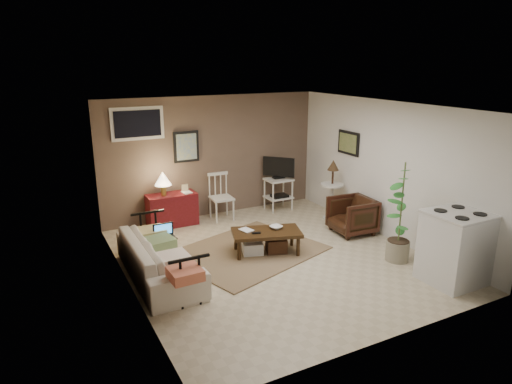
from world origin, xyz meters
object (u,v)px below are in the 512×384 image
side_table (332,183)px  potted_plant (401,209)px  stove (455,247)px  sofa (159,251)px  armchair (352,214)px  tv_stand (279,182)px  spindle_chair (221,198)px  coffee_table (266,240)px  red_console (171,207)px

side_table → potted_plant: bearing=-96.9°
side_table → stove: bearing=-91.2°
sofa → side_table: bearing=-76.4°
sofa → armchair: size_ratio=2.81×
tv_stand → sofa: bearing=-148.6°
spindle_chair → side_table: (1.94, -1.00, 0.31)m
coffee_table → potted_plant: potted_plant is taller
red_console → stove: 4.98m
spindle_chair → potted_plant: bearing=-61.2°
armchair → stove: (0.07, -2.17, 0.16)m
red_console → tv_stand: tv_stand is taller
sofa → spindle_chair: 2.63m
red_console → side_table: size_ratio=0.90×
potted_plant → stove: (0.19, -0.89, -0.34)m
potted_plant → coffee_table: bearing=145.5°
side_table → armchair: 0.90m
red_console → armchair: bearing=-34.2°
armchair → potted_plant: bearing=-0.9°
side_table → coffee_table: bearing=-155.6°
side_table → potted_plant: potted_plant is taller
armchair → stove: bearing=6.2°
potted_plant → stove: size_ratio=1.54×
stove → tv_stand: bearing=98.2°
coffee_table → armchair: bearing=2.9°
red_console → side_table: bearing=-20.6°
sofa → potted_plant: potted_plant is taller
coffee_table → potted_plant: (1.72, -1.18, 0.63)m
tv_stand → side_table: side_table is taller
red_console → side_table: (2.93, -1.10, 0.37)m
spindle_chair → sofa: bearing=-133.4°
tv_stand → side_table: 1.19m
coffee_table → tv_stand: bearing=54.7°
armchair → potted_plant: potted_plant is taller
sofa → side_table: (3.75, 0.91, 0.34)m
sofa → stove: stove is taller
side_table → armchair: (-0.13, -0.80, -0.38)m
sofa → armchair: sofa is taller
red_console → stove: red_console is taller
tv_stand → side_table: (0.64, -0.99, 0.15)m
tv_stand → stove: 4.00m
spindle_chair → side_table: side_table is taller
tv_stand → stove: size_ratio=1.07×
sofa → stove: (3.68, -2.06, 0.12)m
coffee_table → red_console: size_ratio=1.14×
tv_stand → spindle_chair: bearing=179.5°
sofa → stove: size_ratio=1.96×
stove → coffee_table: bearing=132.6°
red_console → spindle_chair: red_console is taller
tv_stand → armchair: size_ratio=1.54×
side_table → sofa: bearing=-166.4°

